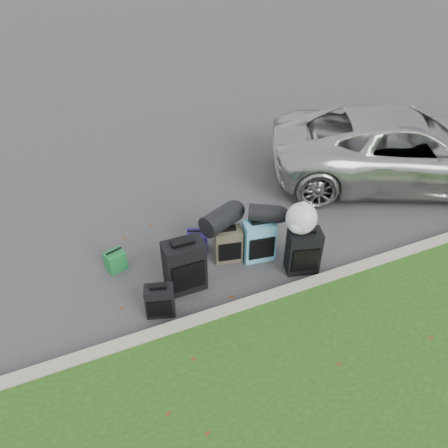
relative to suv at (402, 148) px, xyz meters
name	(u,v)px	position (x,y,z in m)	size (l,w,h in m)	color
ground	(235,258)	(-3.78, -0.90, -0.66)	(120.00, 120.00, 0.00)	#383535
curb	(266,300)	(-3.78, -1.90, -0.59)	(120.00, 0.18, 0.15)	#9E937F
suv	(402,148)	(0.00, 0.00, 0.00)	(2.20, 4.76, 1.32)	#B7B7B2
suitcase_small_black	(160,301)	(-5.13, -1.50, -0.43)	(0.37, 0.21, 0.47)	black
suitcase_large_black_left	(185,266)	(-4.66, -1.17, -0.27)	(0.55, 0.33, 0.79)	black
suitcase_olive	(228,244)	(-3.88, -0.85, -0.39)	(0.40, 0.25, 0.55)	#3F3B2A
suitcase_teal	(259,240)	(-3.45, -1.00, -0.33)	(0.46, 0.27, 0.66)	teal
suitcase_large_black_right	(303,251)	(-2.98, -1.50, -0.31)	(0.47, 0.28, 0.70)	black
tote_green	(116,261)	(-5.49, -0.42, -0.51)	(0.27, 0.22, 0.30)	#1A7633
tote_navy	(197,241)	(-4.24, -0.48, -0.50)	(0.31, 0.24, 0.33)	#1F1854
duffel_left	(221,219)	(-3.96, -0.77, 0.05)	(0.32, 0.32, 0.60)	black
duffel_right	(265,213)	(-3.37, -0.98, 0.13)	(0.26, 0.26, 0.46)	black
trash_bag	(301,218)	(-3.05, -1.43, 0.26)	(0.44, 0.44, 0.44)	silver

